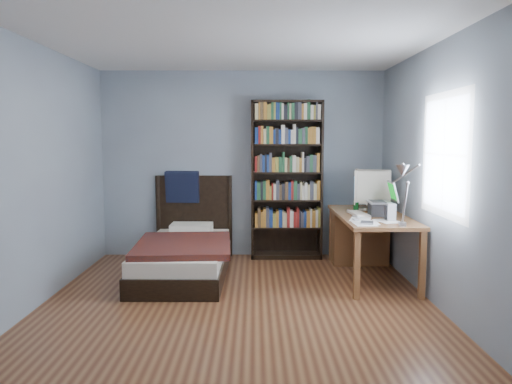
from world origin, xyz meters
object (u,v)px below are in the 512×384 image
desk (362,233)px  laptop (381,206)px  keyboard (359,214)px  speaker (390,212)px  crt_monitor (372,187)px  bed (185,252)px  desk_lamp (403,177)px  soda_can (356,207)px  bookshelf (287,180)px

desk → laptop: 0.71m
keyboard → laptop: bearing=-16.5°
speaker → desk: bearing=88.8°
keyboard → crt_monitor: bearing=55.4°
speaker → bed: (-2.26, 0.60, -0.56)m
desk → desk_lamp: bearing=-90.1°
soda_can → desk_lamp: bearing=-84.7°
keyboard → bookshelf: bookshelf is taller
laptop → bed: bearing=173.8°
desk → keyboard: (-0.16, -0.52, 0.32)m
keyboard → soda_can: bearing=79.6°
desk → laptop: size_ratio=4.42×
crt_monitor → keyboard: (-0.25, -0.44, -0.26)m
laptop → soda_can: (-0.21, 0.32, -0.05)m
desk_lamp → bookshelf: (-0.91, 2.12, -0.20)m
desk → bed: (-2.16, -0.33, -0.16)m
desk_lamp → bed: (-2.16, 1.32, -0.99)m
desk → keyboard: bearing=-106.6°
crt_monitor → laptop: crt_monitor is taller
keyboard → bed: bearing=169.1°
desk_lamp → soda_can: 1.48m
keyboard → speaker: 0.48m
bed → desk: bearing=8.6°
desk_lamp → soda_can: desk_lamp is taller
crt_monitor → desk_lamp: size_ratio=0.81×
desk → desk_lamp: desk_lamp is taller
desk → desk_lamp: size_ratio=2.68×
laptop → speaker: laptop is taller
desk_lamp → bed: bearing=148.5°
soda_can → bookshelf: 1.10m
crt_monitor → bookshelf: 1.15m
desk → soda_can: size_ratio=15.14×
desk → bed: bed is taller
soda_can → bed: size_ratio=0.06×
desk → keyboard: keyboard is taller
desk → bookshelf: (-0.91, 0.47, 0.63)m
desk → bookshelf: bookshelf is taller
crt_monitor → desk_lamp: bearing=-93.4°
desk_lamp → laptop: bearing=85.5°
desk_lamp → bed: size_ratio=0.31×
bed → keyboard: bearing=-5.6°
soda_can → bed: (-2.03, -0.07, -0.53)m
laptop → keyboard: (-0.24, 0.05, -0.10)m
crt_monitor → bed: crt_monitor is taller
laptop → desk_lamp: desk_lamp is taller
laptop → bed: 2.33m
crt_monitor → bookshelf: (-1.01, 0.55, 0.04)m
laptop → speaker: size_ratio=2.11×
desk → soda_can: bearing=-117.6°
desk → keyboard: size_ratio=4.20×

